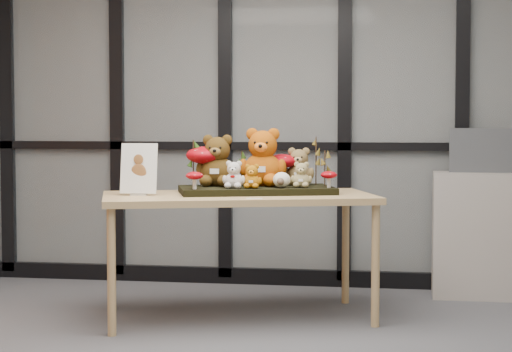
% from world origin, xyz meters
% --- Properties ---
extents(room_shell, '(5.00, 5.00, 5.00)m').
position_xyz_m(room_shell, '(0.00, 0.00, 1.68)').
color(room_shell, '#BAB7B0').
rests_on(room_shell, floor).
extents(glass_partition, '(4.90, 0.06, 2.78)m').
position_xyz_m(glass_partition, '(-0.00, 2.47, 1.42)').
color(glass_partition, '#2D383F').
rests_on(glass_partition, floor).
extents(display_table, '(1.84, 1.31, 0.78)m').
position_xyz_m(display_table, '(-0.13, 1.26, 0.72)').
color(display_table, tan).
rests_on(display_table, floor).
extents(diorama_tray, '(1.06, 0.75, 0.04)m').
position_xyz_m(diorama_tray, '(-0.03, 1.36, 0.80)').
color(diorama_tray, black).
rests_on(diorama_tray, display_table).
extents(bear_pooh_yellow, '(0.38, 0.36, 0.41)m').
position_xyz_m(bear_pooh_yellow, '(-0.00, 1.44, 1.03)').
color(bear_pooh_yellow, '#B04E0A').
rests_on(bear_pooh_yellow, diorama_tray).
extents(bear_brown_medium, '(0.34, 0.32, 0.36)m').
position_xyz_m(bear_brown_medium, '(-0.28, 1.38, 1.00)').
color(bear_brown_medium, '#49310F').
rests_on(bear_brown_medium, diorama_tray).
extents(bear_tan_back, '(0.25, 0.24, 0.27)m').
position_xyz_m(bear_tan_back, '(0.22, 1.56, 0.96)').
color(bear_tan_back, olive).
rests_on(bear_tan_back, diorama_tray).
extents(bear_small_yellow, '(0.15, 0.15, 0.16)m').
position_xyz_m(bear_small_yellow, '(-0.03, 1.22, 0.91)').
color(bear_small_yellow, '#B4680C').
rests_on(bear_small_yellow, diorama_tray).
extents(bear_white_bow, '(0.18, 0.17, 0.19)m').
position_xyz_m(bear_white_bow, '(-0.14, 1.20, 0.92)').
color(bear_white_bow, silver).
rests_on(bear_white_bow, diorama_tray).
extents(bear_beige_small, '(0.17, 0.16, 0.18)m').
position_xyz_m(bear_beige_small, '(0.26, 1.33, 0.91)').
color(bear_beige_small, '#9D8E5B').
rests_on(bear_beige_small, diorama_tray).
extents(plush_cream_hedgehog, '(0.10, 0.10, 0.11)m').
position_xyz_m(plush_cream_hedgehog, '(0.14, 1.28, 0.88)').
color(plush_cream_hedgehog, white).
rests_on(plush_cream_hedgehog, diorama_tray).
extents(mushroom_back_left, '(0.25, 0.25, 0.28)m').
position_xyz_m(mushroom_back_left, '(-0.37, 1.40, 0.96)').
color(mushroom_back_left, '#9A040E').
rests_on(mushroom_back_left, diorama_tray).
extents(mushroom_back_right, '(0.20, 0.20, 0.22)m').
position_xyz_m(mushroom_back_right, '(0.11, 1.54, 0.93)').
color(mushroom_back_right, '#9A040E').
rests_on(mushroom_back_right, diorama_tray).
extents(mushroom_front_left, '(0.11, 0.11, 0.12)m').
position_xyz_m(mushroom_front_left, '(-0.37, 1.09, 0.88)').
color(mushroom_front_left, '#9A040E').
rests_on(mushroom_front_left, diorama_tray).
extents(mushroom_front_right, '(0.10, 0.10, 0.11)m').
position_xyz_m(mushroom_front_right, '(0.43, 1.36, 0.88)').
color(mushroom_front_right, '#9A040E').
rests_on(mushroom_front_right, diorama_tray).
extents(sprig_green_far_left, '(0.05, 0.05, 0.30)m').
position_xyz_m(sprig_green_far_left, '(-0.44, 1.36, 0.97)').
color(sprig_green_far_left, '#15350C').
rests_on(sprig_green_far_left, diorama_tray).
extents(sprig_green_mid_left, '(0.05, 0.05, 0.24)m').
position_xyz_m(sprig_green_mid_left, '(-0.34, 1.44, 0.94)').
color(sprig_green_mid_left, '#15350C').
rests_on(sprig_green_mid_left, diorama_tray).
extents(sprig_dry_far_right, '(0.05, 0.05, 0.31)m').
position_xyz_m(sprig_dry_far_right, '(0.33, 1.58, 0.98)').
color(sprig_dry_far_right, brown).
rests_on(sprig_dry_far_right, diorama_tray).
extents(sprig_dry_mid_right, '(0.05, 0.05, 0.23)m').
position_xyz_m(sprig_dry_mid_right, '(0.39, 1.47, 0.94)').
color(sprig_dry_mid_right, brown).
rests_on(sprig_dry_mid_right, diorama_tray).
extents(sprig_green_centre, '(0.05, 0.05, 0.22)m').
position_xyz_m(sprig_green_centre, '(-0.15, 1.51, 0.93)').
color(sprig_green_centre, '#15350C').
rests_on(sprig_green_centre, diorama_tray).
extents(sign_holder, '(0.23, 0.08, 0.32)m').
position_xyz_m(sign_holder, '(-0.72, 1.09, 0.93)').
color(sign_holder, silver).
rests_on(sign_holder, display_table).
extents(label_card, '(0.09, 0.03, 0.00)m').
position_xyz_m(label_card, '(0.02, 0.96, 0.78)').
color(label_card, white).
rests_on(label_card, display_table).
extents(cabinet, '(0.66, 0.38, 0.88)m').
position_xyz_m(cabinet, '(1.42, 2.24, 0.44)').
color(cabinet, gray).
rests_on(cabinet, floor).
extents(monitor, '(0.44, 0.05, 0.31)m').
position_xyz_m(monitor, '(1.42, 2.26, 1.03)').
color(monitor, '#4A4D51').
rests_on(monitor, cabinet).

